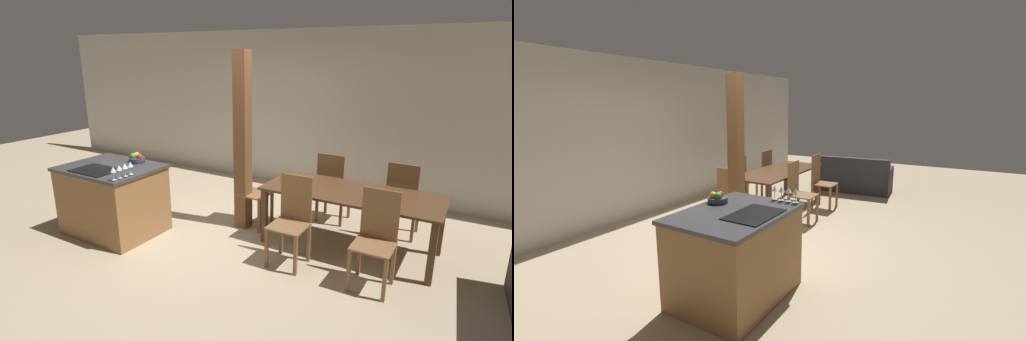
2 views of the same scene
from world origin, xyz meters
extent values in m
plane|color=tan|center=(0.00, 0.00, 0.00)|extent=(16.00, 16.00, 0.00)
cube|color=beige|center=(0.00, 2.58, 1.35)|extent=(11.20, 0.08, 2.70)
cube|color=olive|center=(-1.19, -0.47, 0.43)|extent=(1.18, 0.89, 0.87)
cube|color=#38383D|center=(-1.19, -0.47, 0.89)|extent=(1.22, 0.93, 0.04)
cube|color=black|center=(-1.19, -0.70, 0.91)|extent=(0.56, 0.40, 0.01)
cylinder|color=#383D47|center=(-1.05, -0.14, 0.94)|extent=(0.22, 0.22, 0.05)
sphere|color=red|center=(-1.00, -0.14, 0.99)|extent=(0.07, 0.07, 0.07)
sphere|color=gold|center=(-1.09, -0.11, 0.99)|extent=(0.08, 0.08, 0.08)
sphere|color=#3D8E38|center=(-1.09, -0.18, 0.99)|extent=(0.08, 0.08, 0.08)
cylinder|color=silver|center=(-0.66, -0.86, 0.92)|extent=(0.06, 0.06, 0.00)
cylinder|color=silver|center=(-0.66, -0.86, 0.97)|extent=(0.01, 0.01, 0.09)
cone|color=silver|center=(-0.66, -0.86, 1.05)|extent=(0.07, 0.07, 0.06)
cylinder|color=silver|center=(-0.66, -0.78, 0.92)|extent=(0.06, 0.06, 0.00)
cylinder|color=silver|center=(-0.66, -0.78, 0.97)|extent=(0.01, 0.01, 0.09)
cone|color=silver|center=(-0.66, -0.78, 1.05)|extent=(0.07, 0.07, 0.06)
cylinder|color=silver|center=(-0.66, -0.70, 0.92)|extent=(0.06, 0.06, 0.00)
cylinder|color=silver|center=(-0.66, -0.70, 0.97)|extent=(0.01, 0.01, 0.09)
cone|color=silver|center=(-0.66, -0.70, 1.05)|extent=(0.07, 0.07, 0.06)
cylinder|color=silver|center=(-0.66, -0.61, 0.92)|extent=(0.06, 0.06, 0.00)
cylinder|color=silver|center=(-0.66, -0.61, 0.97)|extent=(0.01, 0.01, 0.09)
cone|color=silver|center=(-0.66, -0.61, 1.05)|extent=(0.07, 0.07, 0.06)
cube|color=#51331E|center=(1.66, 0.64, 0.72)|extent=(2.09, 0.87, 0.03)
cube|color=#51331E|center=(0.68, 0.28, 0.35)|extent=(0.07, 0.07, 0.70)
cube|color=#51331E|center=(2.64, 0.28, 0.35)|extent=(0.07, 0.07, 0.70)
cube|color=#51331E|center=(0.68, 1.01, 0.35)|extent=(0.07, 0.07, 0.70)
cube|color=#51331E|center=(2.64, 1.01, 0.35)|extent=(0.07, 0.07, 0.70)
cube|color=brown|center=(1.19, -0.09, 0.47)|extent=(0.40, 0.40, 0.02)
cube|color=brown|center=(1.19, 0.10, 0.74)|extent=(0.38, 0.02, 0.53)
cube|color=brown|center=(1.01, -0.27, 0.23)|extent=(0.04, 0.04, 0.46)
cube|color=brown|center=(1.37, -0.27, 0.23)|extent=(0.04, 0.04, 0.46)
cube|color=brown|center=(1.01, 0.09, 0.23)|extent=(0.04, 0.04, 0.46)
cube|color=brown|center=(1.37, 0.09, 0.23)|extent=(0.04, 0.04, 0.46)
cube|color=brown|center=(2.13, -0.09, 0.47)|extent=(0.40, 0.40, 0.02)
cube|color=brown|center=(2.13, 0.10, 0.74)|extent=(0.38, 0.02, 0.53)
cube|color=brown|center=(1.95, -0.27, 0.23)|extent=(0.04, 0.04, 0.46)
cube|color=brown|center=(2.30, -0.27, 0.23)|extent=(0.04, 0.04, 0.46)
cube|color=brown|center=(1.95, 0.09, 0.23)|extent=(0.04, 0.04, 0.46)
cube|color=brown|center=(2.30, 0.09, 0.23)|extent=(0.04, 0.04, 0.46)
cube|color=brown|center=(1.19, 1.38, 0.47)|extent=(0.40, 0.40, 0.02)
cube|color=brown|center=(1.19, 1.19, 0.74)|extent=(0.38, 0.02, 0.53)
cube|color=brown|center=(1.37, 1.55, 0.23)|extent=(0.04, 0.04, 0.46)
cube|color=brown|center=(1.01, 1.55, 0.23)|extent=(0.04, 0.04, 0.46)
cube|color=brown|center=(1.37, 1.20, 0.23)|extent=(0.04, 0.04, 0.46)
cube|color=brown|center=(1.01, 1.20, 0.23)|extent=(0.04, 0.04, 0.46)
cube|color=brown|center=(2.13, 1.38, 0.47)|extent=(0.40, 0.40, 0.02)
cube|color=brown|center=(2.13, 1.19, 0.74)|extent=(0.38, 0.02, 0.53)
cube|color=brown|center=(2.30, 1.55, 0.23)|extent=(0.04, 0.04, 0.46)
cube|color=brown|center=(1.95, 1.55, 0.23)|extent=(0.04, 0.04, 0.46)
cube|color=brown|center=(2.30, 1.20, 0.23)|extent=(0.04, 0.04, 0.46)
cube|color=brown|center=(1.95, 1.20, 0.23)|extent=(0.04, 0.04, 0.46)
cube|color=brown|center=(0.31, 0.64, 0.47)|extent=(0.40, 0.40, 0.02)
cube|color=brown|center=(0.12, 0.64, 0.74)|extent=(0.02, 0.38, 0.53)
cube|color=brown|center=(0.49, 0.47, 0.23)|extent=(0.04, 0.04, 0.46)
cube|color=brown|center=(0.49, 0.82, 0.23)|extent=(0.04, 0.04, 0.46)
cube|color=brown|center=(0.14, 0.47, 0.23)|extent=(0.04, 0.04, 0.46)
cube|color=brown|center=(0.14, 0.82, 0.23)|extent=(0.04, 0.04, 0.46)
cube|color=#2D2D33|center=(3.81, -0.12, 0.21)|extent=(0.98, 1.70, 0.42)
cube|color=#2D2D33|center=(3.47, -0.15, 0.61)|extent=(0.29, 1.64, 0.38)
cube|color=#2D2D33|center=(3.87, -0.87, 0.28)|extent=(0.86, 0.21, 0.56)
cube|color=#2D2D33|center=(3.75, 0.62, 0.28)|extent=(0.86, 0.21, 0.56)
cube|color=brown|center=(0.20, 0.54, 1.18)|extent=(0.18, 0.18, 2.36)
camera|label=1|loc=(2.95, -3.77, 2.32)|focal=28.00mm
camera|label=2|loc=(-3.77, -2.41, 1.93)|focal=24.00mm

